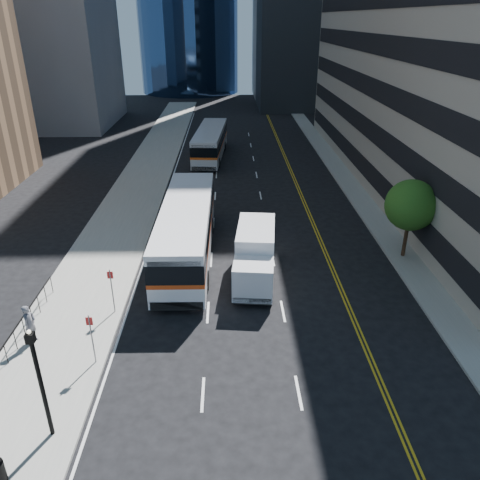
{
  "coord_description": "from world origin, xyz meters",
  "views": [
    {
      "loc": [
        -2.35,
        -18.82,
        14.15
      ],
      "look_at": [
        -1.71,
        5.03,
        2.8
      ],
      "focal_mm": 35.0,
      "sensor_mm": 36.0,
      "label": 1
    }
  ],
  "objects_px": {
    "street_tree": "(411,205)",
    "bus_rear": "(210,142)",
    "lamp_post": "(40,380)",
    "bus_front": "(187,229)",
    "box_truck": "(255,255)",
    "pedestrian": "(30,324)"
  },
  "relations": [
    {
      "from": "bus_front",
      "to": "box_truck",
      "type": "height_order",
      "value": "bus_front"
    },
    {
      "from": "lamp_post",
      "to": "bus_rear",
      "type": "relative_size",
      "value": 0.36
    },
    {
      "from": "lamp_post",
      "to": "bus_rear",
      "type": "xyz_separation_m",
      "value": [
        4.74,
        38.45,
        -0.98
      ]
    },
    {
      "from": "street_tree",
      "to": "lamp_post",
      "type": "distance_m",
      "value": 22.82
    },
    {
      "from": "street_tree",
      "to": "box_truck",
      "type": "bearing_deg",
      "value": -165.6
    },
    {
      "from": "bus_rear",
      "to": "street_tree",
      "type": "bearing_deg",
      "value": -57.08
    },
    {
      "from": "bus_rear",
      "to": "box_truck",
      "type": "relative_size",
      "value": 1.93
    },
    {
      "from": "box_truck",
      "to": "pedestrian",
      "type": "relative_size",
      "value": 3.29
    },
    {
      "from": "street_tree",
      "to": "box_truck",
      "type": "distance_m",
      "value": 10.33
    },
    {
      "from": "bus_rear",
      "to": "box_truck",
      "type": "xyz_separation_m",
      "value": [
        3.44,
        -26.97,
        -0.14
      ]
    },
    {
      "from": "street_tree",
      "to": "bus_rear",
      "type": "height_order",
      "value": "street_tree"
    },
    {
      "from": "lamp_post",
      "to": "pedestrian",
      "type": "relative_size",
      "value": 2.3
    },
    {
      "from": "street_tree",
      "to": "bus_front",
      "type": "height_order",
      "value": "street_tree"
    },
    {
      "from": "pedestrian",
      "to": "lamp_post",
      "type": "bearing_deg",
      "value": -142.74
    },
    {
      "from": "street_tree",
      "to": "bus_front",
      "type": "bearing_deg",
      "value": 177.86
    },
    {
      "from": "bus_front",
      "to": "box_truck",
      "type": "relative_size",
      "value": 2.11
    },
    {
      "from": "pedestrian",
      "to": "bus_front",
      "type": "bearing_deg",
      "value": -25.95
    },
    {
      "from": "bus_rear",
      "to": "box_truck",
      "type": "distance_m",
      "value": 27.19
    },
    {
      "from": "bus_front",
      "to": "box_truck",
      "type": "bearing_deg",
      "value": -35.33
    },
    {
      "from": "lamp_post",
      "to": "bus_front",
      "type": "bearing_deg",
      "value": 74.7
    },
    {
      "from": "box_truck",
      "to": "pedestrian",
      "type": "height_order",
      "value": "box_truck"
    },
    {
      "from": "lamp_post",
      "to": "bus_front",
      "type": "distance_m",
      "value": 15.08
    }
  ]
}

